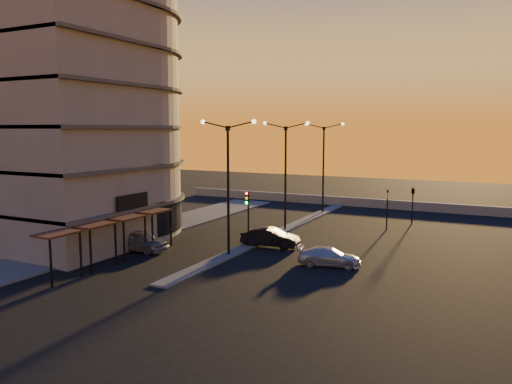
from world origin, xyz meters
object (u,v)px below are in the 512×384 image
object	(u,v)px
car_hatchback	(140,241)
car_wagon	(329,257)
traffic_light_main	(248,209)
streetlamp_mid	(286,167)
car_sedan	(270,237)

from	to	relation	value
car_hatchback	car_wagon	xyz separation A→B (m)	(13.65, 2.39, -0.16)
traffic_light_main	streetlamp_mid	bearing A→B (deg)	90.00
streetlamp_mid	car_wagon	world-z (taller)	streetlamp_mid
streetlamp_mid	car_hatchback	bearing A→B (deg)	-119.12
traffic_light_main	car_hatchback	distance (m)	8.21
car_wagon	traffic_light_main	bearing A→B (deg)	61.52
car_hatchback	streetlamp_mid	bearing A→B (deg)	-25.27
streetlamp_mid	car_sedan	world-z (taller)	streetlamp_mid
streetlamp_mid	traffic_light_main	xyz separation A→B (m)	(0.00, -7.13, -2.70)
traffic_light_main	car_sedan	xyz separation A→B (m)	(1.50, 0.87, -2.16)
car_hatchback	car_sedan	distance (m)	9.66
traffic_light_main	car_sedan	bearing A→B (deg)	29.98
streetlamp_mid	car_sedan	xyz separation A→B (m)	(1.50, -6.26, -4.87)
car_hatchback	car_wagon	distance (m)	13.86
car_hatchback	car_wagon	size ratio (longest dim) A/B	1.08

